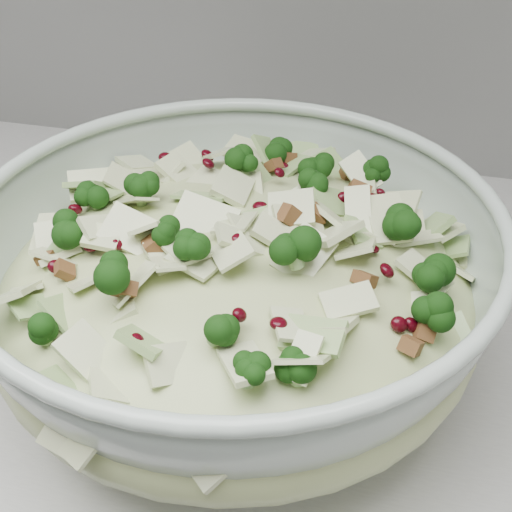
{
  "coord_description": "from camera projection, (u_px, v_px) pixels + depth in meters",
  "views": [
    {
      "loc": [
        0.31,
        1.21,
        1.31
      ],
      "look_at": [
        0.22,
        1.61,
        1.01
      ],
      "focal_mm": 50.0,
      "sensor_mm": 36.0,
      "label": 1
    }
  ],
  "objects": [
    {
      "name": "salad",
      "position": [
        235.0,
        267.0,
        0.51
      ],
      "size": [
        0.49,
        0.49,
        0.15
      ],
      "rotation": [
        0.0,
        0.0,
        0.65
      ],
      "color": "beige",
      "rests_on": "mixing_bowl"
    },
    {
      "name": "mixing_bowl",
      "position": [
        236.0,
        294.0,
        0.53
      ],
      "size": [
        0.49,
        0.49,
        0.15
      ],
      "rotation": [
        0.0,
        0.0,
        0.39
      ],
      "color": "#A8B9AD",
      "rests_on": "counter"
    }
  ]
}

